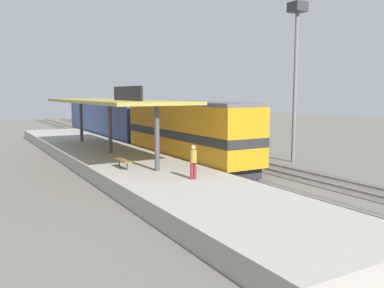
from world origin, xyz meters
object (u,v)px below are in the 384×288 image
at_px(platform_bench, 123,161).
at_px(person_waiting, 193,160).
at_px(light_mast, 296,49).
at_px(passenger_carriage_single, 107,120).
at_px(locomotive, 187,132).
at_px(freight_car, 202,130).

distance_m(platform_bench, person_waiting, 4.98).
relative_size(platform_bench, light_mast, 0.15).
bearing_deg(passenger_carriage_single, locomotive, -90.00).
bearing_deg(locomotive, person_waiting, -116.76).
height_order(passenger_carriage_single, freight_car, passenger_carriage_single).
bearing_deg(light_mast, person_waiting, -155.60).
distance_m(passenger_carriage_single, light_mast, 22.80).
bearing_deg(platform_bench, passenger_carriage_single, 74.31).
distance_m(passenger_carriage_single, person_waiting, 26.19).
xyz_separation_m(platform_bench, passenger_carriage_single, (6.00, 21.37, 0.97)).
height_order(platform_bench, passenger_carriage_single, passenger_carriage_single).
height_order(locomotive, light_mast, light_mast).
xyz_separation_m(locomotive, person_waiting, (-3.97, -7.88, -0.56)).
xyz_separation_m(locomotive, light_mast, (7.80, -2.54, 5.99)).
bearing_deg(locomotive, platform_bench, -150.71).
distance_m(passenger_carriage_single, freight_car, 13.38).
bearing_deg(freight_car, person_waiting, -122.76).
bearing_deg(freight_car, light_mast, -68.16).
distance_m(light_mast, person_waiting, 14.49).
distance_m(platform_bench, freight_car, 13.80).
xyz_separation_m(platform_bench, person_waiting, (2.03, -4.52, 0.51)).
bearing_deg(locomotive, freight_car, 49.80).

